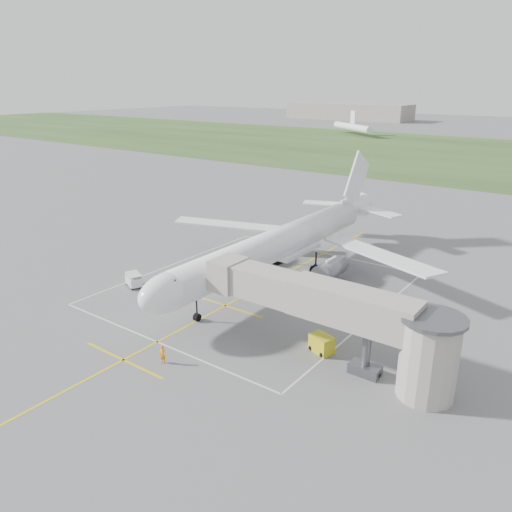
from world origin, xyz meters
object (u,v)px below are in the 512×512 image
Objects in this scene: baggage_cart at (134,280)px; ramp_worker_nose at (163,355)px; airliner at (281,243)px; ramp_worker_wing at (213,260)px; jet_bridge at (343,316)px; gpu_unit at (321,344)px.

ramp_worker_nose reaches higher than baggage_cart.
airliner is 10.17m from ramp_worker_wing.
airliner is at bearing -111.36° from ramp_worker_wing.
jet_bridge reaches higher than ramp_worker_wing.
airliner is 17.04× the size of baggage_cart.
airliner reaches higher than ramp_worker_nose.
gpu_unit is 25.41m from baggage_cart.
ramp_worker_nose reaches higher than gpu_unit.
ramp_worker_wing is (-22.58, 11.10, 0.08)m from gpu_unit.
ramp_worker_nose is (15.33, -9.93, -0.01)m from baggage_cart.
ramp_worker_wing is at bearing 98.48° from baggage_cart.
airliner is 27.95× the size of ramp_worker_nose.
airliner is 19.03m from gpu_unit.
ramp_worker_wing reaches higher than ramp_worker_nose.
gpu_unit is 0.90× the size of baggage_cart.
airliner is at bearing 153.66° from gpu_unit.
jet_bridge is 9.51× the size of gpu_unit.
jet_bridge is 13.46× the size of ramp_worker_wing.
airliner reaches higher than jet_bridge.
baggage_cart is (-25.41, 0.09, 0.06)m from gpu_unit.
gpu_unit is 14.08m from ramp_worker_nose.
airliner is 21.22m from jet_bridge.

